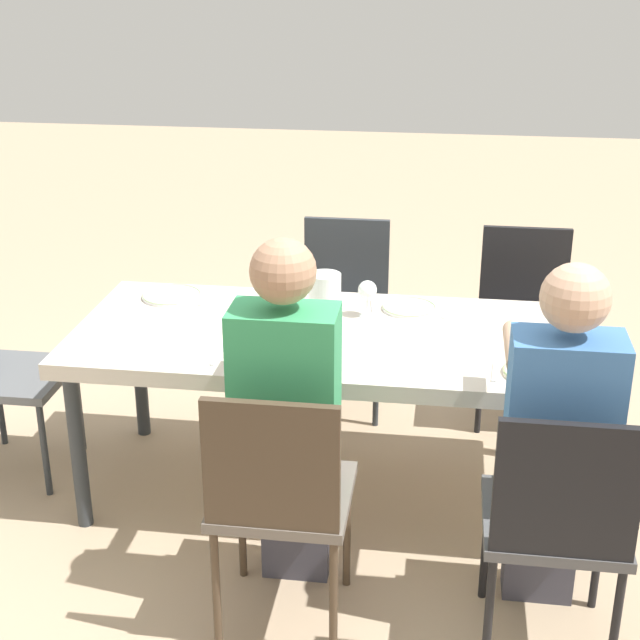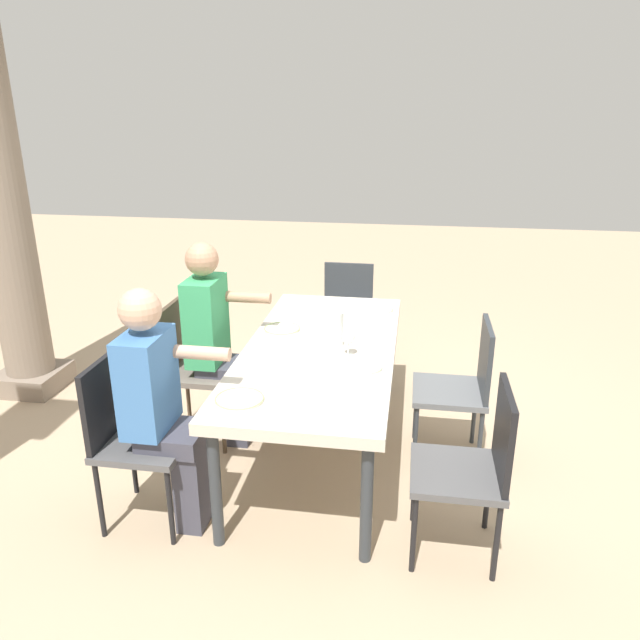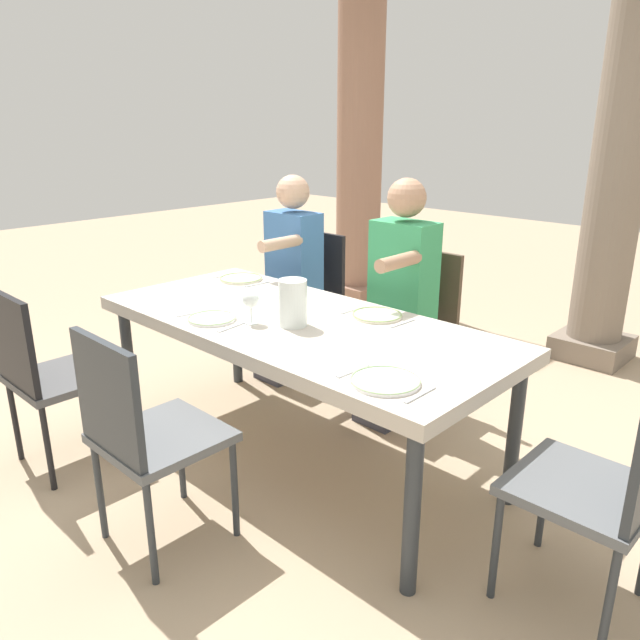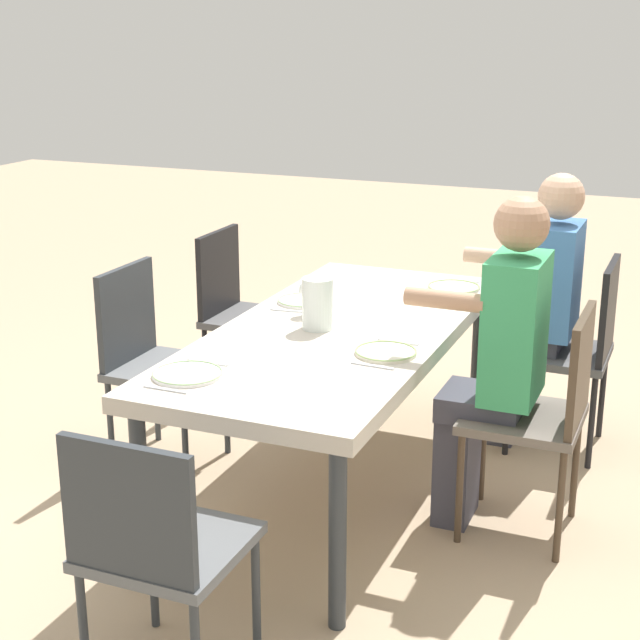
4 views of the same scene
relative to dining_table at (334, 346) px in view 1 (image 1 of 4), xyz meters
The scene contains 22 objects.
ground_plane 0.67m from the dining_table, ahead, with size 16.00×16.00×0.00m, color tan.
dining_table is the anchor object (origin of this frame).
chair_west_north 1.19m from the dining_table, 132.41° to the left, with size 0.44×0.44×0.92m.
chair_west_south 1.20m from the dining_table, 132.39° to the right, with size 0.44×0.44×0.90m.
chair_mid_north 0.89m from the dining_table, 85.79° to the left, with size 0.44×0.44×0.92m.
chair_mid_south 0.89m from the dining_table, 85.80° to the right, with size 0.44×0.44×0.91m.
diner_woman_green 1.05m from the dining_table, 139.28° to the left, with size 0.35×0.49×1.30m.
diner_man_white 0.69m from the dining_table, 84.37° to the left, with size 0.35×0.49×1.34m.
plate_0 0.82m from the dining_table, 159.46° to the left, with size 0.25×0.25×0.02m.
fork_0 0.96m from the dining_table, 162.61° to the left, with size 0.02×0.17×0.01m, color silver.
spoon_0 0.68m from the dining_table, 155.02° to the left, with size 0.02×0.17×0.01m, color silver.
plate_1 0.40m from the dining_table, 134.54° to the right, with size 0.22×0.22×0.02m.
wine_glass_1 0.27m from the dining_table, 121.29° to the right, with size 0.08×0.08×0.15m.
fork_1 0.52m from the dining_table, 146.53° to the right, with size 0.02×0.17×0.01m, color silver.
spoon_1 0.32m from the dining_table, 114.51° to the right, with size 0.02×0.17×0.01m, color silver.
plate_2 0.39m from the dining_table, 49.93° to the left, with size 0.24×0.24×0.02m.
fork_2 0.31m from the dining_table, 71.81° to the left, with size 0.02×0.17×0.01m, color silver.
spoon_2 0.50m from the dining_table, 36.45° to the left, with size 0.02×0.17×0.01m, color silver.
plate_3 0.80m from the dining_table, 20.96° to the right, with size 0.25×0.25×0.02m.
fork_3 0.66m from the dining_table, 25.63° to the right, with size 0.02×0.17×0.01m, color silver.
spoon_3 0.94m from the dining_table, 17.69° to the right, with size 0.02×0.17×0.01m, color silver.
water_pitcher 0.18m from the dining_table, 56.37° to the right, with size 0.13×0.13×0.21m.
Camera 1 is at (-0.42, 3.37, 2.16)m, focal length 52.59 mm.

